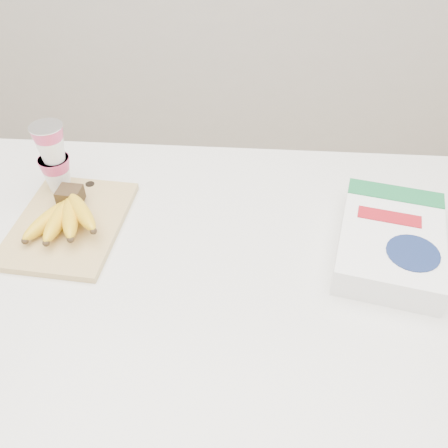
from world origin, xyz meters
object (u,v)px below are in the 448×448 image
cutting_board (70,224)px  table (167,414)px  cereal_box (390,241)px  bananas (65,215)px  yogurt_stack (53,156)px

cutting_board → table: bearing=-31.5°
cutting_board → cereal_box: 0.64m
cutting_board → bananas: bananas is taller
table → bananas: bearing=146.0°
cutting_board → cereal_box: size_ratio=0.93×
bananas → yogurt_stack: bearing=113.2°
table → yogurt_stack: 0.69m
bananas → cereal_box: (0.64, -0.02, -0.01)m
bananas → cereal_box: bananas is taller
yogurt_stack → cutting_board: bearing=-65.3°
yogurt_stack → cereal_box: (0.69, -0.14, -0.07)m
cereal_box → table: bearing=-155.2°
bananas → cereal_box: 0.64m
cutting_board → yogurt_stack: size_ratio=1.83×
table → cutting_board: (-0.18, 0.13, 0.51)m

